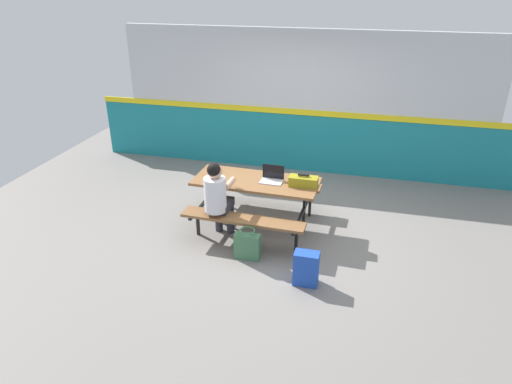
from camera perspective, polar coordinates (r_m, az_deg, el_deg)
ground_plane at (r=6.92m, az=2.17°, el=-4.42°), size 10.00×10.00×0.02m
accent_backdrop at (r=8.58m, az=5.71°, el=10.58°), size 8.00×0.14×2.60m
picnic_table_main at (r=6.70m, az=0.00°, el=0.18°), size 1.83×1.61×0.74m
student_nearer at (r=6.29m, az=-4.82°, el=-0.38°), size 0.37×0.53×1.21m
laptop_silver at (r=6.59m, az=2.01°, el=1.74°), size 0.33×0.23×0.22m
toolbox_grey at (r=6.46m, az=5.90°, el=1.33°), size 0.40×0.18×0.18m
backpack_dark at (r=5.66m, az=6.25°, el=-9.41°), size 0.30×0.22×0.44m
tote_bag_bright at (r=6.11m, az=-1.09°, el=-6.66°), size 0.34×0.21×0.43m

